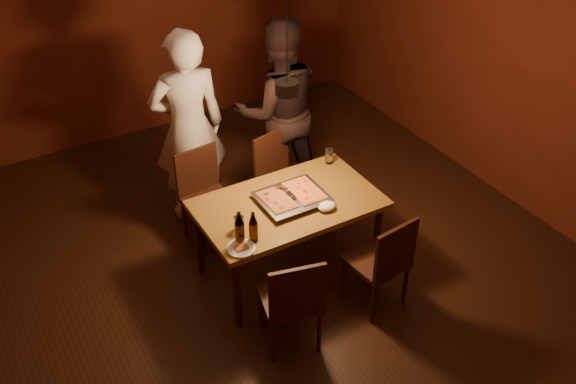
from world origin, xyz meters
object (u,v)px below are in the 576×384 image
chair_far_left (204,188)px  chair_near_right (385,256)px  plate_slice (241,248)px  diner_white (188,128)px  diner_dark (278,110)px  pendant_lamp (287,87)px  dining_table (288,209)px  chair_near_left (293,296)px  pizza_tray (292,198)px  beer_bottle_a (240,227)px  chair_far_right (279,170)px  beer_bottle_b (253,227)px

chair_far_left → chair_near_right: same height
plate_slice → diner_white: diner_white is taller
diner_dark → pendant_lamp: 1.45m
dining_table → chair_far_left: 0.93m
dining_table → chair_near_right: 0.89m
chair_near_right → pendant_lamp: size_ratio=0.44×
chair_near_left → pizza_tray: 0.92m
pizza_tray → beer_bottle_a: bearing=-151.5°
chair_far_right → pizza_tray: (-0.29, -0.74, 0.24)m
chair_far_right → chair_near_right: same height
chair_far_right → diner_dark: 0.60m
diner_dark → chair_far_right: bearing=73.3°
diner_white → chair_near_right: bearing=120.4°
chair_near_right → diner_dark: 1.94m
dining_table → beer_bottle_b: size_ratio=5.78×
chair_far_right → chair_near_right: (0.11, -1.50, 0.00)m
dining_table → pizza_tray: pizza_tray is taller
chair_near_right → pizza_tray: bearing=111.4°
pizza_tray → pendant_lamp: 0.99m
beer_bottle_b → pendant_lamp: bearing=35.7°
chair_far_left → chair_near_left: 1.60m
chair_far_right → diner_white: (-0.67, 0.49, 0.41)m
pizza_tray → beer_bottle_a: (-0.61, -0.26, 0.11)m
diner_dark → beer_bottle_b: bearing=66.9°
chair_far_left → chair_far_right: size_ratio=0.96×
chair_far_left → pendant_lamp: bearing=113.6°
chair_near_right → diner_white: 2.18m
dining_table → pizza_tray: (0.04, -0.00, 0.10)m
chair_near_left → pizza_tray: chair_near_left is taller
plate_slice → beer_bottle_b: bearing=19.3°
chair_far_right → chair_near_left: bearing=51.3°
beer_bottle_a → beer_bottle_b: (0.10, -0.04, -0.01)m
dining_table → chair_far_left: bearing=116.1°
chair_near_right → diner_white: bearing=105.0°
pizza_tray → beer_bottle_a: beer_bottle_a is taller
beer_bottle_a → diner_white: (0.22, 1.49, 0.06)m
chair_far_right → beer_bottle_a: bearing=35.3°
chair_far_left → pizza_tray: chair_far_left is taller
plate_slice → pendant_lamp: size_ratio=0.20×
beer_bottle_a → beer_bottle_b: size_ratio=1.06×
pendant_lamp → diner_white: bearing=107.7°
dining_table → pendant_lamp: (0.03, 0.06, 1.08)m
diner_white → diner_dark: bearing=-177.1°
pizza_tray → beer_bottle_b: (-0.51, -0.30, 0.11)m
beer_bottle_a → pendant_lamp: bearing=28.5°
chair_far_left → diner_white: (0.06, 0.40, 0.41)m
chair_near_right → beer_bottle_a: bearing=147.2°
beer_bottle_a → beer_bottle_b: beer_bottle_a is taller
chair_near_left → pendant_lamp: 1.54m
chair_far_right → beer_bottle_a: (-0.90, -1.00, 0.35)m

